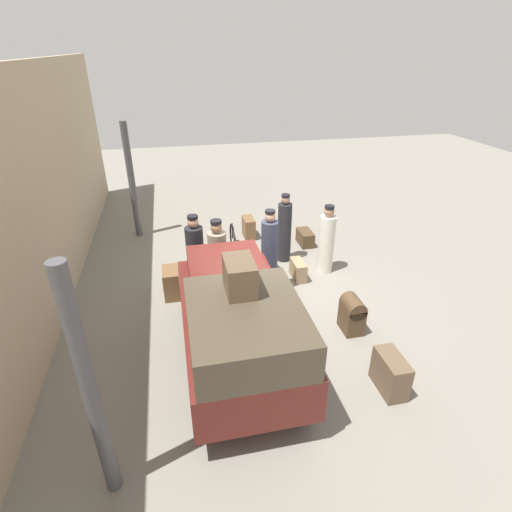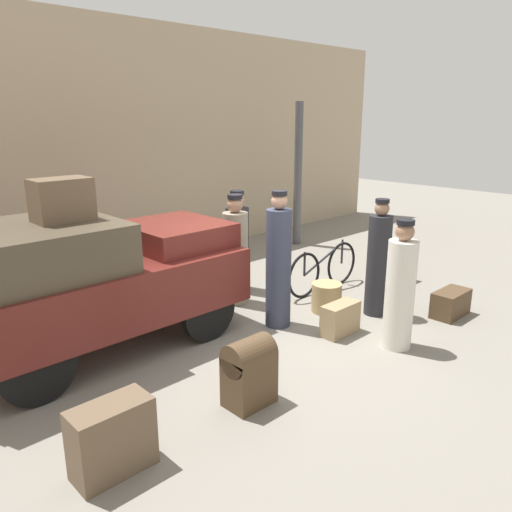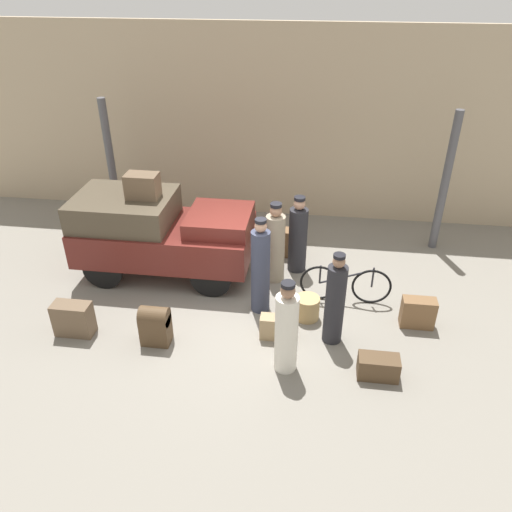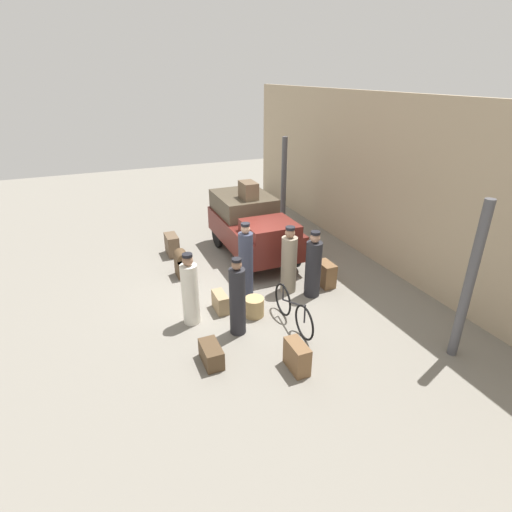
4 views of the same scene
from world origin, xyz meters
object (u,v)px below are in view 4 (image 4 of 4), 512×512
Objects in this scene: wicker_basket at (254,307)px; trunk_on_truck_roof at (248,190)px; porter_lifting_near_truck at (190,292)px; porter_with_bicycle at (289,262)px; bicycle at (293,310)px; suitcase_small_leather at (220,302)px; trunk_large_brown at (325,274)px; conductor_in_dark_uniform at (237,300)px; trunk_barrel_dark at (182,263)px; truck at (252,225)px; suitcase_black_upright at (211,354)px; suitcase_tan_flat at (297,357)px; porter_standing_middle at (313,267)px; porter_carrying_trunk at (246,263)px; trunk_umber_medium at (172,245)px.

trunk_on_truck_roof reaches higher than wicker_basket.
porter_lifting_near_truck is 0.96× the size of porter_with_bicycle.
bicycle reaches higher than suitcase_small_leather.
suitcase_small_leather is 2.83m from trunk_large_brown.
porter_lifting_near_truck is at bearing -80.40° from porter_with_bicycle.
porter_with_bicycle reaches higher than trunk_large_brown.
conductor_in_dark_uniform is 3.01m from trunk_barrel_dark.
trunk_barrel_dark reaches higher than suitcase_small_leather.
suitcase_small_leather is (2.55, -1.81, -0.73)m from truck.
trunk_on_truck_roof reaches higher than suitcase_black_upright.
suitcase_tan_flat is at bearing 15.12° from suitcase_small_leather.
porter_carrying_trunk is (-0.58, -1.48, 0.11)m from porter_standing_middle.
trunk_barrel_dark is (-4.43, -1.05, 0.09)m from suitcase_tan_flat.
suitcase_small_leather is (-0.20, -2.26, -0.54)m from porter_standing_middle.
bicycle is at bearing 63.71° from porter_lifting_near_truck.
trunk_large_brown is (3.37, 3.18, 0.00)m from trunk_umber_medium.
trunk_umber_medium is (-3.69, 0.36, -0.44)m from porter_lifting_near_truck.
trunk_barrel_dark is (-2.22, 0.32, -0.37)m from porter_lifting_near_truck.
truck is at bearing 0.00° from trunk_on_truck_roof.
wicker_basket is 0.71× the size of trunk_large_brown.
truck is at bearing 158.66° from wicker_basket.
trunk_umber_medium is (-3.10, -1.13, -0.56)m from porter_carrying_trunk.
trunk_umber_medium is at bearing 178.61° from trunk_barrel_dark.
porter_carrying_trunk is 2.95× the size of suitcase_black_upright.
suitcase_black_upright is at bearing -76.06° from bicycle.
trunk_on_truck_roof reaches higher than suitcase_tan_flat.
porter_lifting_near_truck is 3.58m from trunk_large_brown.
porter_standing_middle reaches higher than wicker_basket.
trunk_umber_medium is at bearing 174.41° from porter_lifting_near_truck.
trunk_large_brown reaches higher than suitcase_small_leather.
suitcase_black_upright is 0.97× the size of trunk_umber_medium.
suitcase_small_leather is at bearing -95.03° from porter_standing_middle.
porter_standing_middle reaches higher than bicycle.
trunk_on_truck_roof is at bearing 156.69° from porter_carrying_trunk.
porter_carrying_trunk is (-1.55, -0.45, 0.49)m from bicycle.
trunk_on_truck_roof reaches higher than porter_carrying_trunk.
truck is 4.92× the size of trunk_barrel_dark.
trunk_large_brown is at bearing 95.17° from porter_lifting_near_truck.
truck is at bearing 103.90° from trunk_barrel_dark.
trunk_on_truck_roof is (-2.41, 1.04, 1.03)m from porter_carrying_trunk.
wicker_basket is 0.75× the size of suitcase_tan_flat.
trunk_on_truck_roof is (-2.68, -1.01, 1.59)m from trunk_large_brown.
trunk_large_brown is at bearing 59.45° from trunk_barrel_dark.
suitcase_black_upright is at bearing -5.16° from trunk_barrel_dark.
bicycle is 0.91× the size of porter_carrying_trunk.
porter_carrying_trunk reaches higher than conductor_in_dark_uniform.
suitcase_black_upright is at bearing -4.09° from trunk_umber_medium.
truck is 5.32× the size of trunk_umber_medium.
conductor_in_dark_uniform is 4.27m from trunk_on_truck_roof.
conductor_in_dark_uniform reaches higher than porter_standing_middle.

